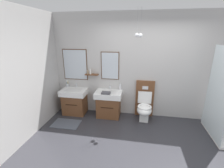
# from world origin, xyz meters

# --- Properties ---
(ground_plane) EXTENTS (6.33, 4.61, 0.10)m
(ground_plane) POSITION_xyz_m (0.00, 0.00, -0.05)
(ground_plane) COLOR #2D2D33
(ground_plane) RESTS_ON ground
(wall_back) EXTENTS (5.13, 0.62, 2.70)m
(wall_back) POSITION_xyz_m (-0.02, 1.65, 1.35)
(wall_back) COLOR #B7B5B2
(wall_back) RESTS_ON ground
(wall_left) EXTENTS (0.12, 3.41, 2.70)m
(wall_left) POSITION_xyz_m (-2.50, 0.00, 1.35)
(wall_left) COLOR #B7B5B2
(wall_left) RESTS_ON ground
(bath_mat) EXTENTS (0.68, 0.44, 0.01)m
(bath_mat) POSITION_xyz_m (-1.91, 0.76, 0.01)
(bath_mat) COLOR #474C56
(bath_mat) RESTS_ON ground
(vanity_sink_left) EXTENTS (0.70, 0.52, 0.71)m
(vanity_sink_left) POSITION_xyz_m (-1.91, 1.37, 0.37)
(vanity_sink_left) COLOR brown
(vanity_sink_left) RESTS_ON ground
(tap_on_left_sink) EXTENTS (0.03, 0.13, 0.11)m
(tap_on_left_sink) POSITION_xyz_m (-1.91, 1.56, 0.78)
(tap_on_left_sink) COLOR silver
(tap_on_left_sink) RESTS_ON vanity_sink_left
(vanity_sink_right) EXTENTS (0.70, 0.52, 0.71)m
(vanity_sink_right) POSITION_xyz_m (-0.94, 1.37, 0.37)
(vanity_sink_right) COLOR brown
(vanity_sink_right) RESTS_ON ground
(tap_on_right_sink) EXTENTS (0.03, 0.13, 0.11)m
(tap_on_right_sink) POSITION_xyz_m (-0.94, 1.56, 0.78)
(tap_on_right_sink) COLOR silver
(tap_on_right_sink) RESTS_ON vanity_sink_right
(toilet) EXTENTS (0.48, 0.63, 1.00)m
(toilet) POSITION_xyz_m (0.01, 1.39, 0.38)
(toilet) COLOR brown
(toilet) RESTS_ON ground
(toothbrush_cup) EXTENTS (0.07, 0.07, 0.21)m
(toothbrush_cup) POSITION_xyz_m (-2.18, 1.55, 0.77)
(toothbrush_cup) COLOR silver
(toothbrush_cup) RESTS_ON vanity_sink_left
(soap_dispenser) EXTENTS (0.06, 0.06, 0.21)m
(soap_dispenser) POSITION_xyz_m (-0.65, 1.56, 0.80)
(soap_dispenser) COLOR white
(soap_dispenser) RESTS_ON vanity_sink_right
(folded_hand_towel) EXTENTS (0.22, 0.16, 0.04)m
(folded_hand_towel) POSITION_xyz_m (-0.98, 1.21, 0.73)
(folded_hand_towel) COLOR #47474C
(folded_hand_towel) RESTS_ON vanity_sink_right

